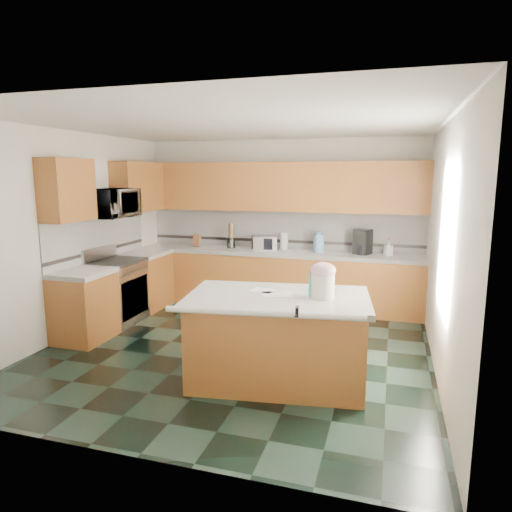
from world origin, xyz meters
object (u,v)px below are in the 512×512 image
(island_base, at_px, (278,341))
(island_top, at_px, (278,298))
(soap_bottle_island, at_px, (314,281))
(knife_block, at_px, (197,241))
(toaster_oven, at_px, (264,243))
(coffee_maker, at_px, (363,242))
(treat_jar, at_px, (323,286))

(island_base, relative_size, island_top, 0.95)
(soap_bottle_island, distance_m, knife_block, 3.67)
(island_top, relative_size, toaster_oven, 4.74)
(soap_bottle_island, distance_m, coffee_maker, 2.75)
(island_top, relative_size, coffee_maker, 4.76)
(island_base, relative_size, treat_jar, 7.12)
(island_top, distance_m, treat_jar, 0.47)
(treat_jar, relative_size, soap_bottle_island, 0.74)
(knife_block, xyz_separation_m, coffee_maker, (2.77, 0.03, 0.09))
(island_top, xyz_separation_m, knife_block, (-2.11, 2.75, 0.13))
(island_base, height_order, treat_jar, treat_jar)
(island_base, distance_m, knife_block, 3.52)
(island_top, xyz_separation_m, soap_bottle_island, (0.36, 0.04, 0.19))
(soap_bottle_island, bearing_deg, knife_block, 137.96)
(treat_jar, bearing_deg, soap_bottle_island, -172.28)
(island_top, relative_size, treat_jar, 7.53)
(soap_bottle_island, relative_size, coffee_maker, 0.85)
(island_base, distance_m, toaster_oven, 2.96)
(island_top, height_order, soap_bottle_island, soap_bottle_island)
(island_top, height_order, treat_jar, treat_jar)
(island_base, height_order, knife_block, knife_block)
(treat_jar, xyz_separation_m, toaster_oven, (-1.37, 2.71, -0.01))
(treat_jar, xyz_separation_m, coffee_maker, (0.21, 2.74, 0.07))
(island_top, bearing_deg, knife_block, 120.02)
(knife_block, bearing_deg, island_top, -56.93)
(knife_block, bearing_deg, coffee_maker, -3.87)
(knife_block, relative_size, toaster_oven, 0.52)
(island_top, bearing_deg, coffee_maker, 69.22)
(coffee_maker, bearing_deg, toaster_oven, -157.57)
(island_top, bearing_deg, soap_bottle_island, -0.62)
(island_base, xyz_separation_m, knife_block, (-2.11, 2.75, 0.59))
(toaster_oven, bearing_deg, island_top, -94.93)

